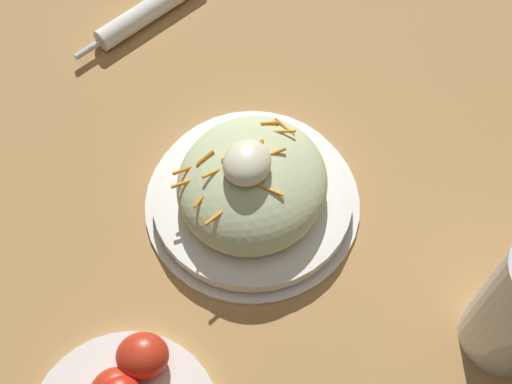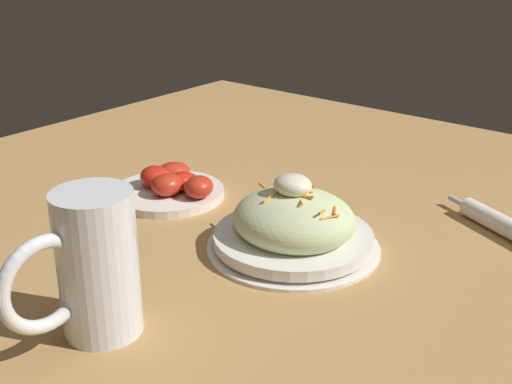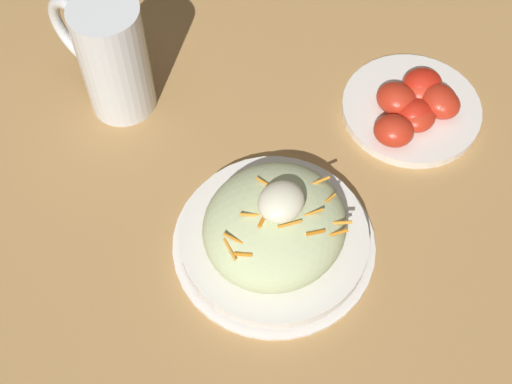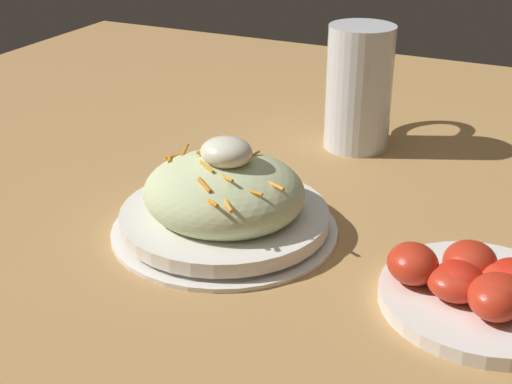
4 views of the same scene
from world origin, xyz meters
TOP-DOWN VIEW (x-y plane):
  - ground_plane at (0.00, 0.00)m, footprint 1.43×1.43m
  - salad_plate at (-0.02, -0.03)m, footprint 0.23×0.23m
  - beer_mug at (0.03, 0.25)m, footprint 0.08×0.15m
  - tomato_plate at (0.23, -0.06)m, footprint 0.18×0.17m

SIDE VIEW (x-z plane):
  - ground_plane at x=0.00m, z-range 0.00..0.00m
  - tomato_plate at x=0.23m, z-range 0.00..0.04m
  - salad_plate at x=-0.02m, z-range -0.02..0.08m
  - beer_mug at x=0.03m, z-range -0.01..0.15m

